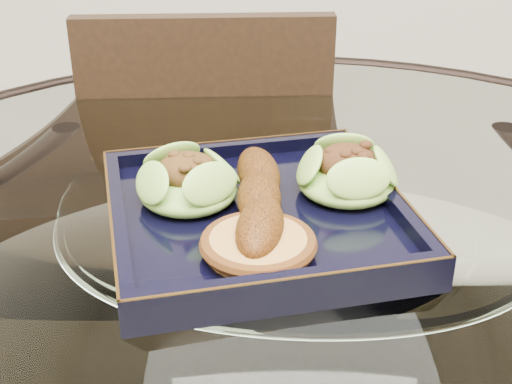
{
  "coord_description": "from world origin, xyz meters",
  "views": [
    {
      "loc": [
        -0.04,
        -0.56,
        1.11
      ],
      "look_at": [
        -0.04,
        0.02,
        0.8
      ],
      "focal_mm": 50.0,
      "sensor_mm": 36.0,
      "label": 1
    }
  ],
  "objects": [
    {
      "name": "dining_table",
      "position": [
        -0.0,
        -0.0,
        0.6
      ],
      "size": [
        1.13,
        1.13,
        0.77
      ],
      "color": "white",
      "rests_on": "ground"
    },
    {
      "name": "crumb_patty",
      "position": [
        -0.04,
        -0.05,
        0.79
      ],
      "size": [
        0.1,
        0.1,
        0.02
      ],
      "primitive_type": "cylinder",
      "rotation": [
        0.0,
        0.0,
        -0.19
      ],
      "color": "#B17D3B",
      "rests_on": "navy_plate"
    },
    {
      "name": "navy_plate",
      "position": [
        -0.04,
        0.02,
        0.77
      ],
      "size": [
        0.32,
        0.32,
        0.02
      ],
      "primitive_type": "cube",
      "rotation": [
        0.0,
        0.0,
        0.22
      ],
      "color": "black",
      "rests_on": "dining_table"
    },
    {
      "name": "dining_chair",
      "position": [
        -0.11,
        0.29,
        0.49
      ],
      "size": [
        0.39,
        0.39,
        0.87
      ],
      "rotation": [
        0.0,
        0.0,
        0.04
      ],
      "color": "black",
      "rests_on": "ground"
    },
    {
      "name": "roasted_plantain",
      "position": [
        -0.04,
        0.01,
        0.8
      ],
      "size": [
        0.04,
        0.19,
        0.04
      ],
      "primitive_type": "ellipsoid",
      "rotation": [
        0.0,
        0.0,
        1.58
      ],
      "color": "#612F0A",
      "rests_on": "navy_plate"
    },
    {
      "name": "lettuce_wrap_right",
      "position": [
        0.05,
        0.06,
        0.8
      ],
      "size": [
        0.13,
        0.13,
        0.03
      ],
      "primitive_type": "ellipsoid",
      "rotation": [
        0.0,
        0.0,
        -0.37
      ],
      "color": "#5D9E2E",
      "rests_on": "navy_plate"
    },
    {
      "name": "lettuce_wrap_left",
      "position": [
        -0.1,
        0.04,
        0.8
      ],
      "size": [
        0.11,
        0.11,
        0.03
      ],
      "primitive_type": "ellipsoid",
      "rotation": [
        0.0,
        0.0,
        0.17
      ],
      "color": "#579A2C",
      "rests_on": "navy_plate"
    }
  ]
}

